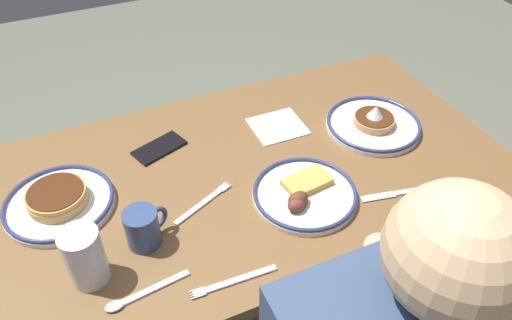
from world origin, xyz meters
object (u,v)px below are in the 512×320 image
object	(u,v)px
plate_near_main	(58,201)
fork_far	(234,281)
cell_phone	(159,148)
tea_spoon	(136,296)
drinking_glass	(85,259)
plate_far_companion	(373,123)
paper_napkin	(278,126)
butter_knife	(400,193)
plate_center_pancakes	(304,194)
fork_near	(203,203)
coffee_mug	(143,227)

from	to	relation	value
plate_near_main	fork_far	bearing A→B (deg)	128.82
fork_far	cell_phone	bearing A→B (deg)	-87.45
tea_spoon	plate_near_main	bearing A→B (deg)	-72.11
drinking_glass	cell_phone	xyz separation A→B (m)	(-0.25, -0.36, -0.06)
plate_far_companion	tea_spoon	xyz separation A→B (m)	(0.78, 0.29, -0.01)
drinking_glass	paper_napkin	bearing A→B (deg)	-152.29
plate_near_main	drinking_glass	world-z (taller)	drinking_glass
butter_knife	plate_center_pancakes	bearing A→B (deg)	-20.76
fork_near	drinking_glass	bearing A→B (deg)	20.04
cell_phone	fork_near	size ratio (longest dim) A/B	0.82
plate_center_pancakes	fork_far	world-z (taller)	plate_center_pancakes
fork_far	plate_center_pancakes	bearing A→B (deg)	-147.88
fork_near	butter_knife	bearing A→B (deg)	159.88
paper_napkin	drinking_glass	bearing A→B (deg)	27.71
fork_near	butter_knife	distance (m)	0.50
plate_far_companion	tea_spoon	bearing A→B (deg)	20.24
fork_far	butter_knife	size ratio (longest dim) A/B	0.94
plate_center_pancakes	plate_near_main	bearing A→B (deg)	-21.35
cell_phone	tea_spoon	distance (m)	0.48
coffee_mug	cell_phone	distance (m)	0.33
plate_near_main	tea_spoon	world-z (taller)	plate_near_main
drinking_glass	tea_spoon	bearing A→B (deg)	129.35
cell_phone	butter_knife	distance (m)	0.66
plate_far_companion	coffee_mug	bearing A→B (deg)	11.60
plate_near_main	drinking_glass	distance (m)	0.25
plate_near_main	drinking_glass	size ratio (longest dim) A/B	1.95
drinking_glass	butter_knife	xyz separation A→B (m)	(-0.76, 0.06, -0.06)
coffee_mug	fork_far	world-z (taller)	coffee_mug
plate_near_main	fork_far	xyz separation A→B (m)	(-0.31, 0.38, -0.02)
butter_knife	cell_phone	bearing A→B (deg)	-39.77
butter_knife	plate_far_companion	bearing A→B (deg)	-109.87
cell_phone	tea_spoon	xyz separation A→B (m)	(0.18, 0.45, 0.00)
coffee_mug	drinking_glass	distance (m)	0.14
drinking_glass	fork_near	world-z (taller)	drinking_glass
drinking_glass	cell_phone	distance (m)	0.44
plate_center_pancakes	tea_spoon	xyz separation A→B (m)	(0.45, 0.11, -0.01)
fork_near	coffee_mug	bearing A→B (deg)	20.02
plate_far_companion	fork_near	size ratio (longest dim) A/B	1.57
plate_near_main	tea_spoon	xyz separation A→B (m)	(-0.11, 0.33, -0.01)
cell_phone	coffee_mug	bearing A→B (deg)	49.30
plate_far_companion	drinking_glass	world-z (taller)	drinking_glass
coffee_mug	fork_far	xyz separation A→B (m)	(-0.14, 0.19, -0.04)
fork_far	tea_spoon	world-z (taller)	tea_spoon
plate_center_pancakes	butter_knife	world-z (taller)	plate_center_pancakes
coffee_mug	tea_spoon	size ratio (longest dim) A/B	0.57
plate_far_companion	cell_phone	bearing A→B (deg)	-15.08
plate_center_pancakes	paper_napkin	distance (m)	0.30
plate_near_main	plate_far_companion	size ratio (longest dim) A/B	0.97
drinking_glass	coffee_mug	bearing A→B (deg)	-159.95
cell_phone	paper_napkin	distance (m)	0.35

